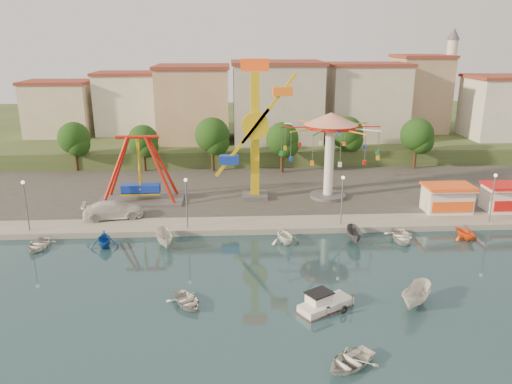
{
  "coord_description": "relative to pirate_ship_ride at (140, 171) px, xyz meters",
  "views": [
    {
      "loc": [
        -3.53,
        -35.44,
        19.39
      ],
      "look_at": [
        -0.86,
        14.0,
        4.0
      ],
      "focal_mm": 35.0,
      "sensor_mm": 36.0,
      "label": 1
    }
  ],
  "objects": [
    {
      "name": "building_1",
      "position": [
        -7.16,
        29.39,
        2.92
      ],
      "size": [
        12.33,
        9.01,
        8.63
      ],
      "primitive_type": "cube",
      "color": "silver",
      "rests_on": "hill_terrace"
    },
    {
      "name": "asphalt_pad",
      "position": [
        14.17,
        8.01,
        -3.79
      ],
      "size": [
        90.0,
        28.0,
        0.01
      ],
      "primitive_type": "cube",
      "color": "#4C4944",
      "rests_on": "quay_deck"
    },
    {
      "name": "rowboat_b",
      "position": [
        17.8,
        -31.62,
        -4.02
      ],
      "size": [
        4.49,
        4.26,
        0.76
      ],
      "primitive_type": "imported",
      "rotation": [
        0.0,
        0.0,
        -0.95
      ],
      "color": "silver",
      "rests_on": "ground"
    },
    {
      "name": "rowboat_a",
      "position": [
        7.2,
        -23.68,
        -4.04
      ],
      "size": [
        3.78,
        4.13,
        0.7
      ],
      "primitive_type": "imported",
      "rotation": [
        0.0,
        0.0,
        0.53
      ],
      "color": "silver",
      "rests_on": "ground"
    },
    {
      "name": "lamp_post_3",
      "position": [
        38.17,
        -8.99,
        -1.29
      ],
      "size": [
        0.14,
        0.14,
        5.0
      ],
      "primitive_type": "cylinder",
      "color": "#59595E",
      "rests_on": "quay_deck"
    },
    {
      "name": "booth_mid",
      "position": [
        41.91,
        -5.51,
        -2.23
      ],
      "size": [
        5.4,
        3.78,
        3.08
      ],
      "color": "white",
      "rests_on": "quay_deck"
    },
    {
      "name": "pirate_ship_ride",
      "position": [
        0.0,
        0.0,
        0.0
      ],
      "size": [
        10.0,
        5.0,
        8.0
      ],
      "color": "#59595E",
      "rests_on": "quay_deck"
    },
    {
      "name": "building_5",
      "position": [
        46.53,
        28.34,
        4.21
      ],
      "size": [
        12.77,
        10.96,
        11.21
      ],
      "primitive_type": "cube",
      "color": "tan",
      "rests_on": "hill_terrace"
    },
    {
      "name": "hill_terrace",
      "position": [
        14.17,
        45.01,
        -2.89
      ],
      "size": [
        200.0,
        60.0,
        3.0
      ],
      "primitive_type": "cube",
      "color": "#384C26",
      "rests_on": "ground"
    },
    {
      "name": "building_6",
      "position": [
        58.32,
        26.78,
        4.78
      ],
      "size": [
        8.23,
        8.98,
        12.36
      ],
      "primitive_type": "cube",
      "color": "silver",
      "rests_on": "hill_terrace"
    },
    {
      "name": "booth_left",
      "position": [
        34.94,
        -5.51,
        -2.23
      ],
      "size": [
        5.4,
        3.78,
        3.08
      ],
      "color": "white",
      "rests_on": "quay_deck"
    },
    {
      "name": "van",
      "position": [
        -2.09,
        -5.67,
        -2.87
      ],
      "size": [
        6.69,
        3.62,
        1.84
      ],
      "primitive_type": "imported",
      "rotation": [
        0.0,
        0.0,
        1.74
      ],
      "color": "silver",
      "rests_on": "quay_deck"
    },
    {
      "name": "building_4",
      "position": [
        33.24,
        30.21,
        3.22
      ],
      "size": [
        10.75,
        9.23,
        9.24
      ],
      "primitive_type": "cube",
      "color": "beige",
      "rests_on": "hill_terrace"
    },
    {
      "name": "lamp_post_0",
      "position": [
        -9.83,
        -8.99,
        -1.29
      ],
      "size": [
        0.14,
        0.14,
        5.0
      ],
      "primitive_type": "cylinder",
      "color": "#59595E",
      "rests_on": "quay_deck"
    },
    {
      "name": "moored_boat_4",
      "position": [
        15.93,
        -12.19,
        -3.53
      ],
      "size": [
        3.65,
        3.94,
        1.72
      ],
      "primitive_type": "imported",
      "rotation": [
        0.0,
        0.0,
        0.3
      ],
      "color": "white",
      "rests_on": "ground"
    },
    {
      "name": "tree_3",
      "position": [
        18.17,
        12.37,
        1.16
      ],
      "size": [
        4.68,
        4.68,
        7.32
      ],
      "color": "#382314",
      "rests_on": "quay_deck"
    },
    {
      "name": "lamp_post_2",
      "position": [
        22.17,
        -8.99,
        -1.29
      ],
      "size": [
        0.14,
        0.14,
        5.0
      ],
      "primitive_type": "cylinder",
      "color": "#59595E",
      "rests_on": "quay_deck"
    },
    {
      "name": "moored_boat_5",
      "position": [
        22.83,
        -12.19,
        -3.7
      ],
      "size": [
        1.64,
        3.7,
        1.39
      ],
      "primitive_type": "imported",
      "rotation": [
        0.0,
        0.0,
        -0.08
      ],
      "color": "#525357",
      "rests_on": "ground"
    },
    {
      "name": "moored_boat_2",
      "position": [
        4.2,
        -12.19,
        -3.64
      ],
      "size": [
        2.34,
        4.15,
        1.51
      ],
      "primitive_type": "imported",
      "rotation": [
        0.0,
        0.0,
        0.23
      ],
      "color": "silver",
      "rests_on": "ground"
    },
    {
      "name": "moored_boat_6",
      "position": [
        27.6,
        -12.19,
        -3.97
      ],
      "size": [
        3.34,
        4.37,
        0.84
      ],
      "primitive_type": "imported",
      "rotation": [
        0.0,
        0.0,
        -0.11
      ],
      "color": "white",
      "rests_on": "ground"
    },
    {
      "name": "tree_2",
      "position": [
        8.17,
        13.81,
        1.52
      ],
      "size": [
        5.02,
        5.02,
        7.85
      ],
      "color": "#382314",
      "rests_on": "quay_deck"
    },
    {
      "name": "cabin_motorboat",
      "position": [
        17.49,
        -24.84,
        -3.99
      ],
      "size": [
        4.48,
        3.59,
        1.5
      ],
      "rotation": [
        0.0,
        0.0,
        0.54
      ],
      "color": "white",
      "rests_on": "ground"
    },
    {
      "name": "building_0",
      "position": [
        -19.2,
        24.07,
        4.54
      ],
      "size": [
        9.26,
        9.53,
        11.87
      ],
      "primitive_type": "cube",
      "color": "beige",
      "rests_on": "hill_terrace"
    },
    {
      "name": "kamikaze_tower",
      "position": [
        13.96,
        0.4,
        4.1
      ],
      "size": [
        6.45,
        3.1,
        16.5
      ],
      "color": "#59595E",
      "rests_on": "quay_deck"
    },
    {
      "name": "wave_swinger",
      "position": [
        22.56,
        0.29,
        3.8
      ],
      "size": [
        11.6,
        11.6,
        10.4
      ],
      "color": "#59595E",
      "rests_on": "quay_deck"
    },
    {
      "name": "lamp_post_1",
      "position": [
        6.17,
        -8.99,
        -1.29
      ],
      "size": [
        0.14,
        0.14,
        5.0
      ],
      "primitive_type": "cylinder",
      "color": "#59595E",
      "rests_on": "quay_deck"
    },
    {
      "name": "tree_0",
      "position": [
        -11.83,
        14.98,
        1.08
      ],
      "size": [
        4.6,
        4.6,
        7.19
      ],
      "color": "#382314",
      "rests_on": "quay_deck"
    },
    {
      "name": "skiff",
      "position": [
        24.5,
        -24.71,
        -3.58
      ],
      "size": [
        3.89,
        4.27,
        1.63
      ],
      "primitive_type": "imported",
      "rotation": [
        0.0,
        0.0,
        -0.68
      ],
      "color": "silver",
      "rests_on": "ground"
    },
    {
      "name": "quay_deck",
      "position": [
        14.17,
        40.01,
        -4.09
      ],
      "size": [
        200.0,
        100.0,
        0.6
      ],
      "primitive_type": "cube",
      "color": "#9E998E",
      "rests_on": "ground"
    },
    {
      "name": "minaret",
      "position": [
        50.17,
        32.01,
        8.15
      ],
      "size": [
        2.8,
        2.8,
        18.0
      ],
      "color": "silver",
      "rests_on": "hill_terrace"
    },
    {
      "name": "building_3",
      "position": [
        19.77,
        26.81,
        3.2
      ],
      "size": [
        12.59,
        10.5,
        9.2
      ],
      "primitive_type": "cube",
      "color": "beige",
      "rests_on": "hill_terrace"
    },
    {
      "name": "moored_boat_0",
      "position": [
        -7.9,
        -12.19,
        -4.02
      ],
      "size": [
        2.76,
        3.74,
        0.75
      ],
      "primitive_type": "imported",
      "rotation": [
        0.0,
        0.0,
        -0.05
      ],
      "color": "silver",
      "rests_on": "ground"
    },
    {
      "name": "ground",
      "position": [
        14.17,
        -21.99,
        -4.39
      ],
      "size": [
        200.0,
        200.0,
        0.0
      ],
      "primitive_type": "plane",
      "color": "#15333B",
      "rests_on": "ground"
    },
    {
      "name": "building_2",
      "position": [
        5.98,
        29.97,
        4.22
      ],
      "size": [
        11.95,
        9.28,
        11.23
      ],
      "primitive_type": "cube",
      "color": "tan",
      "rests_on": "hill_terrace"
    },
    {
      "name": "moored_boat_7",
      "position": [
        34.12,
        -12.19,
        -3.63
      ],
      "size": [
        3.25,
        3.51,
        1.52
      ],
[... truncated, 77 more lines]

